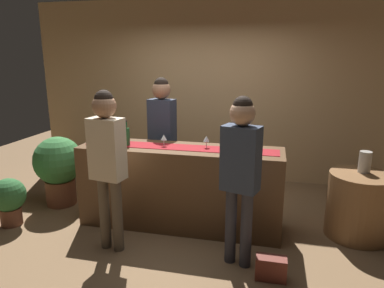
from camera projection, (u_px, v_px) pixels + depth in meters
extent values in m
plane|color=brown|center=(180.00, 224.00, 4.23)|extent=(10.00, 10.00, 0.00)
cube|color=tan|center=(210.00, 91.00, 5.68)|extent=(6.00, 0.12, 2.90)
cube|color=#543821|center=(180.00, 187.00, 4.12)|extent=(2.37, 0.60, 0.97)
cube|color=maroon|center=(180.00, 147.00, 4.00)|extent=(2.25, 0.28, 0.01)
cylinder|color=#194723|center=(127.00, 137.00, 4.06)|extent=(0.07, 0.07, 0.21)
cylinder|color=#194723|center=(126.00, 125.00, 4.02)|extent=(0.03, 0.03, 0.08)
cylinder|color=black|center=(126.00, 121.00, 4.01)|extent=(0.03, 0.03, 0.02)
cylinder|color=brown|center=(111.00, 134.00, 4.23)|extent=(0.07, 0.07, 0.21)
cylinder|color=brown|center=(110.00, 122.00, 4.19)|extent=(0.03, 0.03, 0.08)
cylinder|color=black|center=(110.00, 119.00, 4.18)|extent=(0.03, 0.03, 0.02)
cylinder|color=silver|center=(164.00, 146.00, 4.04)|extent=(0.06, 0.06, 0.00)
cylinder|color=silver|center=(164.00, 143.00, 4.03)|extent=(0.01, 0.01, 0.08)
cone|color=silver|center=(164.00, 137.00, 4.01)|extent=(0.07, 0.07, 0.06)
cylinder|color=silver|center=(206.00, 148.00, 3.97)|extent=(0.06, 0.06, 0.00)
cylinder|color=silver|center=(206.00, 145.00, 3.96)|extent=(0.01, 0.01, 0.08)
cone|color=silver|center=(206.00, 139.00, 3.94)|extent=(0.07, 0.07, 0.06)
cylinder|color=#26262B|center=(168.00, 176.00, 4.74)|extent=(0.11, 0.11, 0.81)
cylinder|color=#26262B|center=(158.00, 174.00, 4.80)|extent=(0.11, 0.11, 0.81)
cube|color=#2D384C|center=(162.00, 123.00, 4.59)|extent=(0.37, 0.26, 0.64)
sphere|color=#9E7051|center=(161.00, 90.00, 4.49)|extent=(0.24, 0.24, 0.24)
sphere|color=black|center=(161.00, 85.00, 4.47)|extent=(0.19, 0.19, 0.19)
cylinder|color=#33333D|center=(231.00, 226.00, 3.38)|extent=(0.11, 0.11, 0.77)
cylinder|color=#33333D|center=(246.00, 229.00, 3.30)|extent=(0.11, 0.11, 0.77)
cube|color=#2D384C|center=(241.00, 159.00, 3.17)|extent=(0.38, 0.29, 0.61)
sphere|color=tan|center=(242.00, 113.00, 3.07)|extent=(0.23, 0.23, 0.23)
sphere|color=black|center=(243.00, 106.00, 3.06)|extent=(0.18, 0.18, 0.18)
cylinder|color=brown|center=(105.00, 213.00, 3.65)|extent=(0.11, 0.11, 0.79)
cylinder|color=brown|center=(117.00, 215.00, 3.59)|extent=(0.11, 0.11, 0.79)
cube|color=beige|center=(107.00, 149.00, 3.44)|extent=(0.37, 0.25, 0.62)
sphere|color=#9E7051|center=(104.00, 106.00, 3.34)|extent=(0.24, 0.24, 0.24)
sphere|color=black|center=(104.00, 99.00, 3.32)|extent=(0.18, 0.18, 0.18)
cylinder|color=brown|center=(358.00, 205.00, 3.88)|extent=(0.68, 0.68, 0.74)
cylinder|color=#A8A399|center=(365.00, 162.00, 3.83)|extent=(0.13, 0.13, 0.24)
cylinder|color=brown|center=(61.00, 192.00, 4.80)|extent=(0.40, 0.40, 0.35)
sphere|color=#387A3D|center=(58.00, 160.00, 4.69)|extent=(0.65, 0.65, 0.65)
cylinder|color=brown|center=(11.00, 216.00, 4.21)|extent=(0.25, 0.25, 0.22)
sphere|color=#2D6633|center=(8.00, 195.00, 4.14)|extent=(0.40, 0.40, 0.40)
cube|color=brown|center=(271.00, 268.00, 3.17)|extent=(0.28, 0.14, 0.22)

